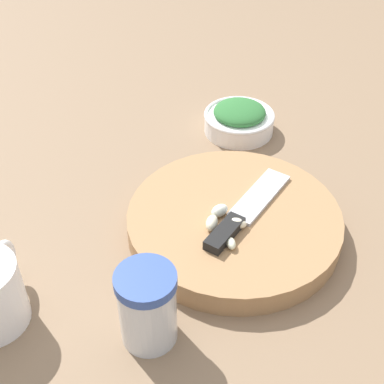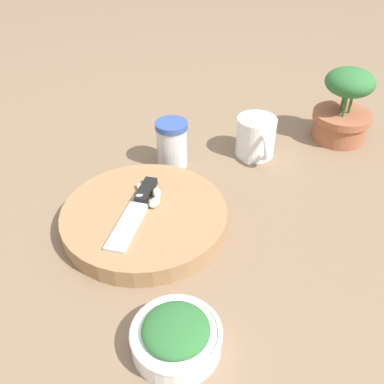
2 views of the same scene
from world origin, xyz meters
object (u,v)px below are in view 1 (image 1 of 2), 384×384
Objects in this scene: chef_knife at (243,213)px; herb_bowl at (239,119)px; spice_jar at (147,307)px; cutting_board at (234,222)px; garlic_cloves at (222,223)px.

herb_bowl is (0.23, 0.08, -0.01)m from chef_knife.
spice_jar reaches higher than herb_bowl.
herb_bowl is (0.23, 0.07, 0.01)m from cutting_board.
chef_knife is 1.57× the size of herb_bowl.
spice_jar is at bearing -175.92° from herb_bowl.
garlic_cloves is (-0.03, 0.02, 0.00)m from chef_knife.
cutting_board is at bearing -164.23° from herb_bowl.
spice_jar is (-0.42, -0.03, 0.03)m from herb_bowl.
chef_knife is at bearing -14.18° from spice_jar.
cutting_board is at bearing -12.08° from garlic_cloves.
chef_knife is 0.04m from garlic_cloves.
chef_knife reaches higher than cutting_board.
garlic_cloves is 0.62× the size of herb_bowl.
garlic_cloves is 0.27m from herb_bowl.
garlic_cloves is 0.16m from spice_jar.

